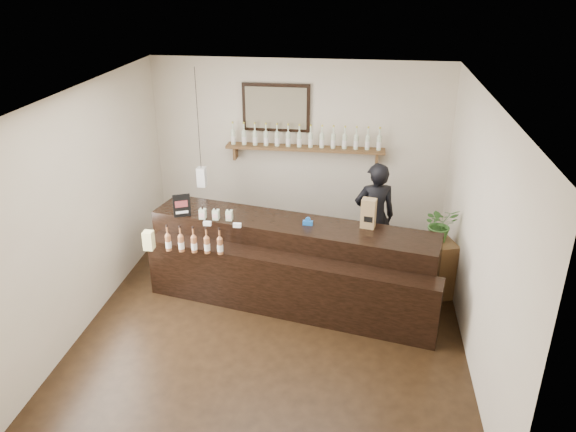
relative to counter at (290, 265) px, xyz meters
The scene contains 10 objects.
ground 0.75m from the counter, 101.75° to the right, with size 5.00×5.00×0.00m, color black.
room_shell 1.35m from the counter, 101.75° to the right, with size 5.00×5.00×5.00m.
back_wall_decor 2.22m from the counter, 98.05° to the left, with size 2.66×0.96×1.69m.
counter is the anchor object (origin of this frame).
promo_sign 1.59m from the counter, behind, with size 0.21×0.11×0.31m.
paper_bag 1.22m from the counter, ahead, with size 0.20×0.16×0.38m.
tape_dispenser 0.64m from the counter, 20.58° to the left, with size 0.13×0.05×0.11m.
side_cabinet 1.93m from the counter, 12.43° to the left, with size 0.53×0.62×0.77m.
potted_plant 2.00m from the counter, 12.43° to the left, with size 0.42×0.37×0.47m, color #386829.
shopkeeper 1.51m from the counter, 42.89° to the left, with size 0.66×0.43×1.80m, color black.
Camera 1 is at (0.95, -5.71, 4.04)m, focal length 35.00 mm.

